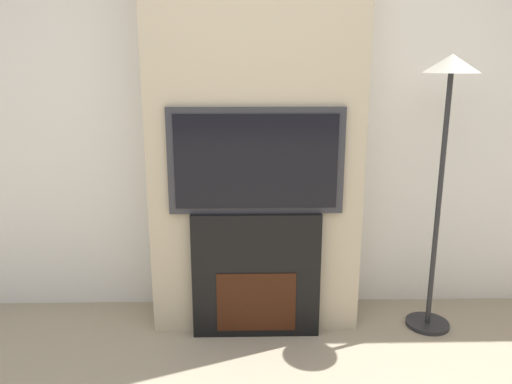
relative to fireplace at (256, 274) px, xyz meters
name	(u,v)px	position (x,y,z in m)	size (l,w,h in m)	color
wall_back	(255,101)	(0.00, 0.43, 0.98)	(6.00, 0.06, 2.70)	silver
chimney_breast	(255,103)	(0.00, 0.20, 0.98)	(1.23, 0.39, 2.70)	#BCAD8E
fireplace	(256,274)	(0.00, 0.00, 0.00)	(0.74, 0.15, 0.75)	black
television	(256,161)	(0.00, 0.00, 0.68)	(0.98, 0.07, 0.59)	#2D2D33
floor_lamp	(447,120)	(1.06, 0.04, 0.90)	(0.30, 0.30, 1.62)	#262628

